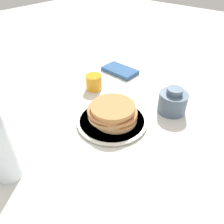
% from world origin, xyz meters
% --- Properties ---
extents(ground_plane, '(4.00, 4.00, 0.00)m').
position_xyz_m(ground_plane, '(0.00, 0.00, 0.00)').
color(ground_plane, silver).
extents(plate, '(0.26, 0.26, 0.01)m').
position_xyz_m(plate, '(0.01, 0.01, 0.01)').
color(plate, silver).
rests_on(plate, ground_plane).
extents(pancake_stack, '(0.17, 0.17, 0.07)m').
position_xyz_m(pancake_stack, '(0.01, 0.01, 0.05)').
color(pancake_stack, tan).
rests_on(pancake_stack, plate).
extents(juice_glass, '(0.07, 0.07, 0.07)m').
position_xyz_m(juice_glass, '(0.23, -0.11, 0.03)').
color(juice_glass, orange).
rests_on(juice_glass, ground_plane).
extents(cream_jug, '(0.11, 0.11, 0.10)m').
position_xyz_m(cream_jug, '(-0.13, -0.19, 0.04)').
color(cream_jug, '#4C6075').
rests_on(cream_jug, ground_plane).
extents(napkin, '(0.18, 0.11, 0.02)m').
position_xyz_m(napkin, '(0.24, -0.32, 0.01)').
color(napkin, '#33598C').
rests_on(napkin, ground_plane).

